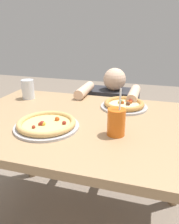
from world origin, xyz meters
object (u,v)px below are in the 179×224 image
(pizza_near, at_px, (47,124))
(drink_cup_colored, at_px, (116,122))
(water_cup_clear, at_px, (28,89))
(diner_seated, at_px, (112,128))
(pizza_far, at_px, (124,105))

(pizza_near, relative_size, drink_cup_colored, 1.45)
(water_cup_clear, bearing_deg, drink_cup_colored, -29.12)
(drink_cup_colored, xyz_separation_m, water_cup_clear, (-0.68, 0.38, 0.00))
(water_cup_clear, distance_m, diner_seated, 0.79)
(pizza_far, relative_size, drink_cup_colored, 1.29)
(pizza_far, bearing_deg, drink_cup_colored, -87.33)
(drink_cup_colored, relative_size, water_cup_clear, 1.69)
(pizza_near, bearing_deg, pizza_far, 51.24)
(pizza_far, xyz_separation_m, drink_cup_colored, (0.02, -0.38, 0.04))
(pizza_far, distance_m, drink_cup_colored, 0.39)
(drink_cup_colored, relative_size, diner_seated, 0.24)
(water_cup_clear, bearing_deg, pizza_far, 0.15)
(pizza_far, xyz_separation_m, water_cup_clear, (-0.67, -0.00, 0.05))
(drink_cup_colored, xyz_separation_m, diner_seated, (-0.16, 0.80, -0.41))
(drink_cup_colored, bearing_deg, diner_seated, 101.29)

